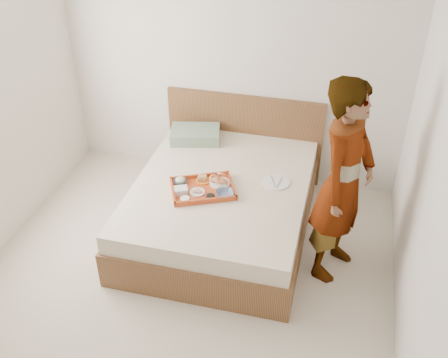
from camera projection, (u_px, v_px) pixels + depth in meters
name	position (u px, v px, depth m)	size (l,w,h in m)	color
ground	(174.00, 301.00, 4.30)	(3.50, 4.00, 0.01)	beige
wall_back	(233.00, 61.00, 5.16)	(3.50, 0.01, 2.60)	silver
wall_right	(434.00, 208.00, 3.21)	(0.01, 4.00, 2.60)	silver
bed	(221.00, 206.00, 4.92)	(1.65, 2.00, 0.53)	brown
headboard	(244.00, 137.00, 5.57)	(1.65, 0.06, 0.95)	brown
pillow	(195.00, 135.00, 5.38)	(0.49, 0.34, 0.12)	gray
tray	(203.00, 188.00, 4.66)	(0.55, 0.40, 0.05)	#BC6029
prawn_plate	(220.00, 183.00, 4.73)	(0.19, 0.19, 0.01)	white
navy_bowl_big	(225.00, 194.00, 4.58)	(0.16, 0.16, 0.04)	navy
sauce_dish	(210.00, 197.00, 4.54)	(0.08, 0.08, 0.03)	black
meat_plate	(197.00, 192.00, 4.62)	(0.14, 0.14, 0.01)	white
bread_plate	(203.00, 181.00, 4.76)	(0.13, 0.13, 0.01)	orange
salad_bowl	(180.00, 182.00, 4.73)	(0.12, 0.12, 0.04)	navy
plastic_tub	(181.00, 190.00, 4.61)	(0.12, 0.10, 0.05)	silver
cheese_round	(185.00, 199.00, 4.52)	(0.08, 0.08, 0.03)	white
dinner_plate	(276.00, 182.00, 4.77)	(0.25, 0.25, 0.01)	white
person	(343.00, 183.00, 4.14)	(0.65, 0.43, 1.78)	beige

